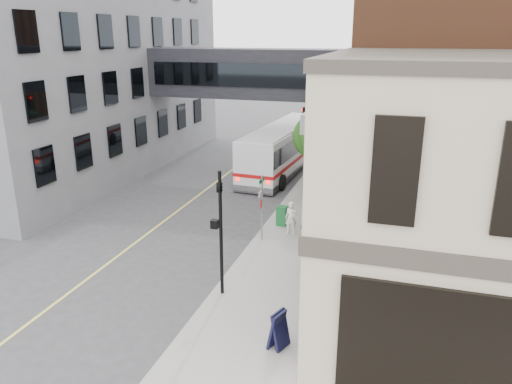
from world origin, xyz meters
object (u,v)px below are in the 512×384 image
Objects in this scene: pedestrian_b at (337,185)px; pedestrian_c at (314,222)px; sandwich_board at (279,330)px; bus at (283,146)px; newspaper_box at (282,216)px; pedestrian_a at (291,218)px.

pedestrian_b reaches higher than pedestrian_c.
pedestrian_b reaches higher than sandwich_board.
bus reaches higher than newspaper_box.
bus is 10.33m from newspaper_box.
pedestrian_a is at bearing 120.22° from sandwich_board.
pedestrian_c reaches higher than sandwich_board.
pedestrian_c is 2.33m from newspaper_box.
newspaper_box is (-1.79, 1.44, -0.42)m from pedestrian_c.
newspaper_box is at bearing 122.95° from sandwich_board.
pedestrian_b is at bearing 110.70° from sandwich_board.
newspaper_box is at bearing 128.44° from pedestrian_c.
pedestrian_c is (1.14, -0.51, 0.13)m from pedestrian_a.
newspaper_box is (2.45, -9.98, -1.08)m from bus.
pedestrian_a is 1.16m from newspaper_box.
pedestrian_a is 8.67m from sandwich_board.
pedestrian_a is at bearing 143.03° from pedestrian_c.
bus is 12.20m from pedestrian_c.
bus is 7.50× the size of pedestrian_a.
bus is 20.01m from sandwich_board.
pedestrian_a is 1.61× the size of newspaper_box.
pedestrian_a is 0.83× the size of pedestrian_b.
newspaper_box is at bearing 127.70° from pedestrian_a.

